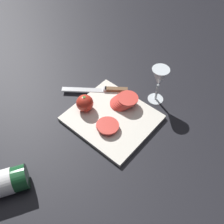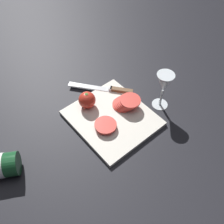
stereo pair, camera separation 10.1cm
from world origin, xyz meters
name	(u,v)px [view 2 (the right image)]	position (x,y,z in m)	size (l,w,h in m)	color
ground_plane	(128,125)	(0.00, 0.00, 0.00)	(3.00, 3.00, 0.00)	black
cutting_board	(112,118)	(0.06, 0.03, 0.01)	(0.32, 0.29, 0.02)	silver
wine_glass	(164,84)	(-0.01, -0.17, 0.12)	(0.07, 0.07, 0.17)	silver
whole_tomato	(87,100)	(0.17, 0.07, 0.05)	(0.07, 0.07, 0.07)	red
knife	(113,89)	(0.17, -0.07, 0.02)	(0.24, 0.19, 0.01)	silver
tomato_slice_stack_near	(105,125)	(0.04, 0.08, 0.03)	(0.09, 0.09, 0.02)	#D63D33
tomato_slice_stack_far	(126,102)	(0.07, -0.05, 0.04)	(0.11, 0.10, 0.04)	#D63D33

